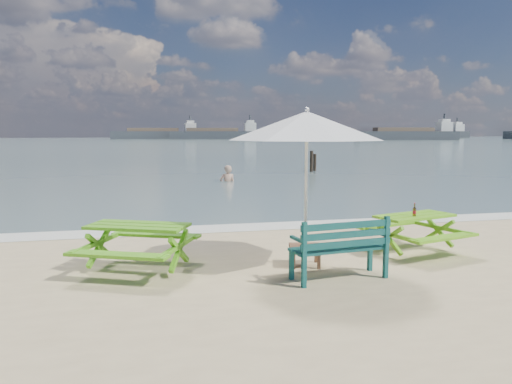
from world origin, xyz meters
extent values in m
plane|color=slate|center=(0.00, 85.00, 0.00)|extent=(300.00, 300.00, 0.00)
cube|color=silver|center=(0.00, 4.60, 0.01)|extent=(22.00, 0.90, 0.01)
cube|color=#4F9F18|center=(-2.62, 1.58, 0.70)|extent=(1.67, 1.27, 0.05)
cube|color=#4F9F18|center=(-2.32, 2.23, 0.42)|extent=(1.49, 0.87, 0.05)
cube|color=#4F9F18|center=(-2.91, 0.93, 0.42)|extent=(1.49, 0.87, 0.05)
cube|color=#4F9F18|center=(-2.62, 1.58, 0.32)|extent=(1.64, 1.36, 0.64)
cube|color=#62AC1A|center=(2.18, 1.69, 0.66)|extent=(1.55, 1.03, 0.04)
cube|color=#62AC1A|center=(1.99, 2.33, 0.39)|extent=(1.43, 0.63, 0.04)
cube|color=#62AC1A|center=(2.36, 1.05, 0.39)|extent=(1.43, 0.63, 0.04)
cube|color=#62AC1A|center=(2.18, 1.69, 0.30)|extent=(1.50, 1.13, 0.60)
cube|color=#114746|center=(0.25, 0.49, 0.45)|extent=(1.48, 0.62, 0.04)
cube|color=#114746|center=(0.28, 0.27, 0.70)|extent=(1.43, 0.23, 0.37)
cube|color=#114746|center=(0.25, 0.49, 0.23)|extent=(1.39, 0.67, 0.45)
cube|color=brown|center=(0.00, 1.27, 0.30)|extent=(0.60, 0.60, 0.05)
cube|color=brown|center=(0.00, 1.27, 0.14)|extent=(0.52, 0.52, 0.28)
cylinder|color=silver|center=(0.00, 1.27, 1.19)|extent=(0.05, 0.05, 2.39)
cone|color=silver|center=(0.00, 1.27, 2.24)|extent=(2.98, 2.98, 0.45)
cylinder|color=#875713|center=(2.09, 1.56, 0.75)|extent=(0.06, 0.06, 0.14)
cylinder|color=#875713|center=(2.09, 1.56, 0.88)|extent=(0.02, 0.02, 0.06)
cylinder|color=red|center=(2.09, 1.56, 0.75)|extent=(0.06, 0.06, 0.06)
imported|color=tan|center=(1.05, 14.96, -0.24)|extent=(0.72, 0.51, 1.87)
cylinder|color=black|center=(6.24, 18.95, 0.46)|extent=(0.18, 0.18, 1.32)
cylinder|color=black|center=(6.64, 19.55, 0.36)|extent=(0.16, 0.16, 1.12)
cube|color=#35393F|center=(83.96, 133.17, 1.00)|extent=(28.73, 7.34, 2.20)
cube|color=silver|center=(94.70, 134.45, 3.20)|extent=(3.75, 3.38, 2.20)
cube|color=#35393F|center=(59.13, 102.40, 1.00)|extent=(25.25, 5.52, 2.20)
cube|color=silver|center=(68.63, 101.82, 3.20)|extent=(3.18, 3.18, 2.20)
cube|color=#35393F|center=(1.33, 131.15, 1.00)|extent=(24.10, 5.08, 2.20)
cube|color=silver|center=(10.42, 131.56, 3.20)|extent=(3.01, 3.13, 2.20)
cube|color=#35393F|center=(16.52, 125.02, 1.00)|extent=(24.22, 5.69, 2.20)
cube|color=silver|center=(25.61, 124.37, 3.20)|extent=(3.09, 3.20, 2.20)
camera|label=1|loc=(-2.52, -6.20, 2.16)|focal=35.00mm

